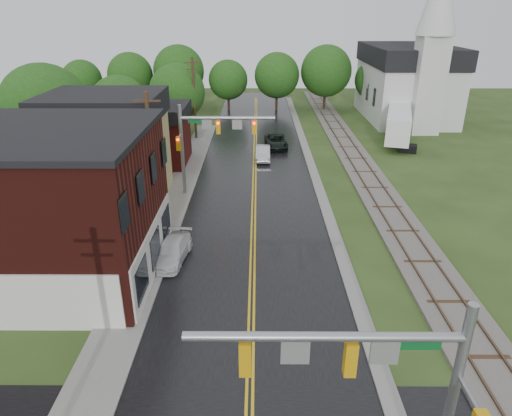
{
  "coord_description": "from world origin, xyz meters",
  "views": [
    {
      "loc": [
        0.31,
        -7.26,
        13.85
      ],
      "look_at": [
        0.2,
        16.23,
        3.5
      ],
      "focal_mm": 32.0,
      "sensor_mm": 36.0,
      "label": 1
    }
  ],
  "objects_px": {
    "pickup_white": "(172,251)",
    "utility_pole_b": "(152,156)",
    "traffic_signal_near": "(377,374)",
    "utility_pole_c": "(194,97)",
    "tree_left_b": "(47,111)",
    "tree_left_c": "(121,106)",
    "semi_trailer": "(399,123)",
    "brick_building": "(19,206)",
    "suv_dark": "(276,141)",
    "traffic_signal_far": "(209,134)",
    "church": "(410,75)",
    "tree_left_e": "(178,93)",
    "sedan_silver": "(263,153)"
  },
  "relations": [
    {
      "from": "suv_dark",
      "to": "sedan_silver",
      "type": "height_order",
      "value": "suv_dark"
    },
    {
      "from": "traffic_signal_near",
      "to": "tree_left_e",
      "type": "relative_size",
      "value": 0.9
    },
    {
      "from": "traffic_signal_near",
      "to": "pickup_white",
      "type": "bearing_deg",
      "value": 119.85
    },
    {
      "from": "traffic_signal_near",
      "to": "tree_left_b",
      "type": "relative_size",
      "value": 0.76
    },
    {
      "from": "utility_pole_b",
      "to": "pickup_white",
      "type": "distance_m",
      "value": 7.22
    },
    {
      "from": "traffic_signal_near",
      "to": "utility_pole_b",
      "type": "relative_size",
      "value": 0.82
    },
    {
      "from": "brick_building",
      "to": "utility_pole_c",
      "type": "xyz_separation_m",
      "value": [
        5.68,
        29.0,
        0.57
      ]
    },
    {
      "from": "pickup_white",
      "to": "suv_dark",
      "type": "bearing_deg",
      "value": 80.87
    },
    {
      "from": "tree_left_e",
      "to": "semi_trailer",
      "type": "height_order",
      "value": "tree_left_e"
    },
    {
      "from": "tree_left_b",
      "to": "pickup_white",
      "type": "bearing_deg",
      "value": -49.88
    },
    {
      "from": "church",
      "to": "suv_dark",
      "type": "bearing_deg",
      "value": -143.09
    },
    {
      "from": "utility_pole_b",
      "to": "suv_dark",
      "type": "bearing_deg",
      "value": 63.81
    },
    {
      "from": "brick_building",
      "to": "suv_dark",
      "type": "height_order",
      "value": "brick_building"
    },
    {
      "from": "tree_left_c",
      "to": "sedan_silver",
      "type": "xyz_separation_m",
      "value": [
        14.65,
        -3.75,
        -3.85
      ]
    },
    {
      "from": "utility_pole_c",
      "to": "pickup_white",
      "type": "height_order",
      "value": "utility_pole_c"
    },
    {
      "from": "traffic_signal_near",
      "to": "utility_pole_c",
      "type": "distance_m",
      "value": 43.24
    },
    {
      "from": "utility_pole_c",
      "to": "tree_left_e",
      "type": "relative_size",
      "value": 1.1
    },
    {
      "from": "tree_left_e",
      "to": "tree_left_b",
      "type": "bearing_deg",
      "value": -122.74
    },
    {
      "from": "church",
      "to": "tree_left_b",
      "type": "bearing_deg",
      "value": -150.01
    },
    {
      "from": "traffic_signal_far",
      "to": "tree_left_e",
      "type": "relative_size",
      "value": 0.9
    },
    {
      "from": "utility_pole_c",
      "to": "suv_dark",
      "type": "height_order",
      "value": "utility_pole_c"
    },
    {
      "from": "church",
      "to": "tree_left_c",
      "type": "xyz_separation_m",
      "value": [
        -33.85,
        -13.84,
        -1.32
      ]
    },
    {
      "from": "suv_dark",
      "to": "utility_pole_c",
      "type": "bearing_deg",
      "value": 155.26
    },
    {
      "from": "semi_trailer",
      "to": "church",
      "type": "bearing_deg",
      "value": 69.42
    },
    {
      "from": "utility_pole_b",
      "to": "pickup_white",
      "type": "xyz_separation_m",
      "value": [
        2.0,
        -5.59,
        -4.11
      ]
    },
    {
      "from": "traffic_signal_near",
      "to": "sedan_silver",
      "type": "xyz_separation_m",
      "value": [
        -2.67,
        34.15,
        -4.31
      ]
    },
    {
      "from": "traffic_signal_far",
      "to": "semi_trailer",
      "type": "distance_m",
      "value": 25.18
    },
    {
      "from": "traffic_signal_far",
      "to": "church",
      "type": "bearing_deg",
      "value": 48.73
    },
    {
      "from": "sedan_silver",
      "to": "pickup_white",
      "type": "height_order",
      "value": "sedan_silver"
    },
    {
      "from": "utility_pole_c",
      "to": "suv_dark",
      "type": "xyz_separation_m",
      "value": [
        9.06,
        -3.59,
        -4.05
      ]
    },
    {
      "from": "traffic_signal_near",
      "to": "utility_pole_b",
      "type": "xyz_separation_m",
      "value": [
        -10.27,
        20.0,
        -0.25
      ]
    },
    {
      "from": "tree_left_c",
      "to": "pickup_white",
      "type": "relative_size",
      "value": 1.81
    },
    {
      "from": "church",
      "to": "tree_left_b",
      "type": "height_order",
      "value": "church"
    },
    {
      "from": "utility_pole_c",
      "to": "tree_left_b",
      "type": "height_order",
      "value": "tree_left_b"
    },
    {
      "from": "traffic_signal_far",
      "to": "semi_trailer",
      "type": "relative_size",
      "value": 0.65
    },
    {
      "from": "traffic_signal_near",
      "to": "utility_pole_c",
      "type": "xyz_separation_m",
      "value": [
        -10.27,
        42.0,
        -0.25
      ]
    },
    {
      "from": "pickup_white",
      "to": "utility_pole_b",
      "type": "bearing_deg",
      "value": 116.96
    },
    {
      "from": "sedan_silver",
      "to": "brick_building",
      "type": "bearing_deg",
      "value": -121.88
    },
    {
      "from": "tree_left_b",
      "to": "tree_left_c",
      "type": "xyz_separation_m",
      "value": [
        4.0,
        8.0,
        -1.21
      ]
    },
    {
      "from": "tree_left_b",
      "to": "utility_pole_c",
      "type": "bearing_deg",
      "value": 47.61
    },
    {
      "from": "utility_pole_c",
      "to": "tree_left_c",
      "type": "relative_size",
      "value": 1.18
    },
    {
      "from": "utility_pole_b",
      "to": "traffic_signal_far",
      "type": "bearing_deg",
      "value": 56.32
    },
    {
      "from": "tree_left_e",
      "to": "pickup_white",
      "type": "distance_m",
      "value": 30.06
    },
    {
      "from": "traffic_signal_far",
      "to": "utility_pole_b",
      "type": "bearing_deg",
      "value": -123.68
    },
    {
      "from": "traffic_signal_far",
      "to": "sedan_silver",
      "type": "relative_size",
      "value": 1.84
    },
    {
      "from": "utility_pole_b",
      "to": "suv_dark",
      "type": "xyz_separation_m",
      "value": [
        9.06,
        18.41,
        -4.05
      ]
    },
    {
      "from": "tree_left_c",
      "to": "semi_trailer",
      "type": "bearing_deg",
      "value": 5.64
    },
    {
      "from": "church",
      "to": "pickup_white",
      "type": "bearing_deg",
      "value": -123.6
    },
    {
      "from": "church",
      "to": "utility_pole_b",
      "type": "xyz_separation_m",
      "value": [
        -26.8,
        -31.74,
        -1.11
      ]
    },
    {
      "from": "utility_pole_b",
      "to": "tree_left_e",
      "type": "height_order",
      "value": "utility_pole_b"
    }
  ]
}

